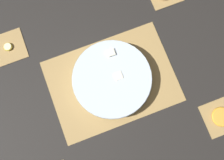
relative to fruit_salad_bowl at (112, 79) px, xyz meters
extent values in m
plane|color=black|center=(0.00, 0.00, -0.04)|extent=(6.00, 6.00, 0.00)
cube|color=#A8844C|center=(0.00, 0.00, -0.04)|extent=(0.49, 0.35, 0.01)
cube|color=brown|center=(-0.17, 0.00, -0.04)|extent=(0.01, 0.34, 0.00)
cube|color=brown|center=(-0.10, 0.00, -0.04)|extent=(0.01, 0.34, 0.00)
cube|color=brown|center=(-0.03, 0.00, -0.04)|extent=(0.01, 0.34, 0.00)
cube|color=brown|center=(0.03, 0.00, -0.04)|extent=(0.01, 0.34, 0.00)
cube|color=brown|center=(0.10, 0.00, -0.04)|extent=(0.01, 0.34, 0.00)
cube|color=brown|center=(0.17, 0.00, -0.04)|extent=(0.01, 0.34, 0.00)
cube|color=#A8844C|center=(0.34, -0.28, -0.04)|extent=(0.13, 0.13, 0.01)
cube|color=brown|center=(0.32, -0.28, -0.04)|extent=(0.00, 0.13, 0.00)
cube|color=brown|center=(0.36, -0.28, -0.04)|extent=(0.00, 0.13, 0.00)
cube|color=#A8844C|center=(-0.34, 0.28, -0.04)|extent=(0.13, 0.13, 0.01)
cube|color=brown|center=(-0.32, 0.28, -0.04)|extent=(0.00, 0.13, 0.00)
cylinder|color=silver|center=(0.00, 0.00, 0.00)|extent=(0.30, 0.30, 0.06)
torus|color=silver|center=(0.00, 0.00, 0.02)|extent=(0.30, 0.30, 0.01)
cylinder|color=beige|center=(0.08, 0.05, -0.02)|extent=(0.03, 0.03, 0.01)
cylinder|color=beige|center=(-0.05, -0.07, 0.01)|extent=(0.03, 0.03, 0.01)
cylinder|color=beige|center=(-0.10, -0.04, 0.00)|extent=(0.03, 0.03, 0.01)
cylinder|color=beige|center=(0.02, -0.02, 0.01)|extent=(0.03, 0.03, 0.01)
cylinder|color=beige|center=(0.01, -0.10, -0.01)|extent=(0.03, 0.03, 0.01)
cylinder|color=beige|center=(0.01, 0.03, 0.01)|extent=(0.03, 0.03, 0.01)
cylinder|color=beige|center=(-0.11, 0.02, 0.02)|extent=(0.03, 0.03, 0.01)
cylinder|color=beige|center=(-0.08, 0.03, 0.01)|extent=(0.03, 0.03, 0.01)
cylinder|color=beige|center=(0.07, -0.01, 0.01)|extent=(0.02, 0.02, 0.01)
cylinder|color=beige|center=(0.05, -0.08, 0.01)|extent=(0.03, 0.03, 0.01)
cylinder|color=beige|center=(-0.06, -0.05, 0.00)|extent=(0.03, 0.03, 0.01)
cube|color=white|center=(0.03, 0.01, -0.02)|extent=(0.03, 0.03, 0.03)
cube|color=white|center=(-0.02, 0.00, 0.01)|extent=(0.03, 0.03, 0.03)
cube|color=white|center=(0.00, -0.07, -0.02)|extent=(0.03, 0.03, 0.03)
cube|color=white|center=(0.10, 0.01, -0.02)|extent=(0.02, 0.02, 0.02)
cube|color=white|center=(-0.07, 0.06, 0.01)|extent=(0.03, 0.03, 0.03)
cube|color=white|center=(-0.03, -0.09, 0.02)|extent=(0.03, 0.03, 0.03)
cube|color=white|center=(-0.04, -0.02, -0.01)|extent=(0.02, 0.02, 0.02)
ellipsoid|color=#F9A338|center=(0.04, 0.05, 0.00)|extent=(0.03, 0.02, 0.01)
ellipsoid|color=red|center=(0.08, 0.09, -0.02)|extent=(0.03, 0.02, 0.01)
ellipsoid|color=red|center=(0.02, -0.04, 0.00)|extent=(0.03, 0.02, 0.02)
ellipsoid|color=#F9A338|center=(0.02, -0.08, 0.02)|extent=(0.03, 0.02, 0.02)
ellipsoid|color=#F9A338|center=(-0.02, -0.03, -0.01)|extent=(0.03, 0.01, 0.01)
ellipsoid|color=red|center=(0.11, -0.04, 0.01)|extent=(0.03, 0.02, 0.01)
cylinder|color=#F9A338|center=(-0.34, 0.28, -0.03)|extent=(0.07, 0.07, 0.01)
torus|color=#F4A82D|center=(-0.34, 0.28, -0.03)|extent=(0.08, 0.08, 0.01)
cylinder|color=beige|center=(0.34, -0.28, -0.03)|extent=(0.03, 0.03, 0.01)
torus|color=yellow|center=(0.34, -0.28, -0.03)|extent=(0.03, 0.03, 0.01)
camera|label=1|loc=(0.06, 0.17, 0.98)|focal=42.00mm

